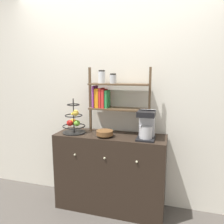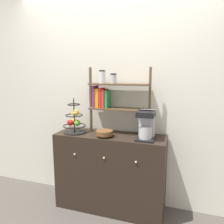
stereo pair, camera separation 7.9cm
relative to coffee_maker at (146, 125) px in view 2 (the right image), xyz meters
The scene contains 7 objects.
ground_plane 1.14m from the coffee_maker, 156.40° to the right, with size 12.00×12.00×0.00m, color #47423D.
wall_back 0.55m from the coffee_maker, 146.63° to the left, with size 7.00×0.05×2.60m, color silver.
sideboard 0.73m from the coffee_maker, behind, with size 1.25×0.42×0.90m.
coffee_maker is the anchor object (origin of this frame).
fruit_stand 0.84m from the coffee_maker, behind, with size 0.26×0.26×0.40m.
wooden_bowl 0.46m from the coffee_maker, behind, with size 0.18×0.18×0.07m.
shelf_hutch 0.54m from the coffee_maker, 164.75° to the left, with size 0.71×0.20×0.75m.
Camera 2 is at (0.76, -2.04, 1.59)m, focal length 35.00 mm.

